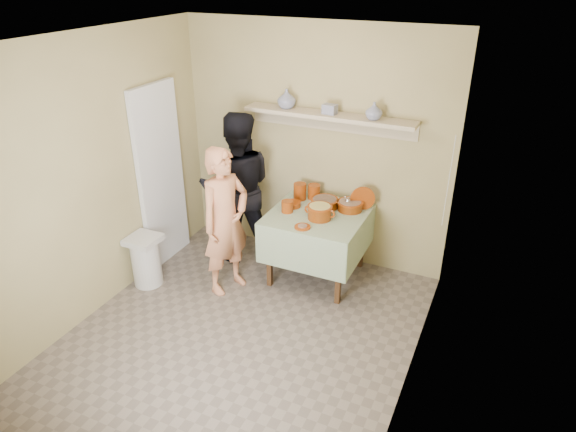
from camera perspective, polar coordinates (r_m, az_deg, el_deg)
The scene contains 22 objects.
ground at distance 4.85m, azimuth -5.45°, elevation -13.43°, with size 3.50×3.50×0.00m, color #6D5F55.
tile_panel at distance 5.75m, azimuth -13.94°, elevation 4.27°, with size 0.06×0.70×2.00m, color silver.
plate_stack_a at distance 5.58m, azimuth 1.32°, elevation 2.74°, with size 0.14×0.14×0.18m, color #7B2600.
plate_stack_b at distance 5.61m, azimuth 2.90°, elevation 2.71°, with size 0.13×0.13×0.16m, color #7B2600.
bowl_stack at distance 5.31m, azimuth -0.08°, elevation 1.07°, with size 0.12×0.12×0.12m, color #7B2600.
empty_bowl at distance 5.44m, azimuth 0.51°, elevation 1.33°, with size 0.17×0.17×0.05m, color #7B2600.
propped_lid at distance 5.40m, azimuth 8.29°, elevation 1.93°, with size 0.26×0.26×0.02m, color #7B2600.
vase_right at distance 5.11m, azimuth 9.53°, elevation 11.44°, with size 0.16×0.16×0.17m, color navy.
vase_left at distance 5.45m, azimuth -0.16°, elevation 12.91°, with size 0.19×0.19×0.20m, color navy.
ceramic_box at distance 5.26m, azimuth 4.66°, elevation 11.75°, with size 0.14×0.10×0.10m, color navy.
person_cook at distance 5.14m, azimuth -6.96°, elevation -0.63°, with size 0.56×0.37×1.55m, color tan.
person_helper at distance 5.68m, azimuth -5.64°, elevation 3.09°, with size 0.83×0.65×1.71m, color black.
room_shell at distance 4.01m, azimuth -6.44°, elevation 4.45°, with size 3.04×3.54×2.62m.
serving_table at distance 5.37m, azimuth 3.33°, elevation -0.82°, with size 0.97×0.97×0.76m.
cazuela_meat_a at distance 5.42m, azimuth 4.08°, elevation 1.54°, with size 0.30×0.30×0.10m.
cazuela_meat_b at distance 5.39m, azimuth 6.91°, elevation 1.23°, with size 0.28×0.28×0.10m.
ladle at distance 5.36m, azimuth 6.68°, elevation 1.70°, with size 0.08×0.26×0.19m.
cazuela_rice at distance 5.17m, azimuth 3.54°, elevation 0.56°, with size 0.33×0.25×0.14m.
front_plate at distance 5.02m, azimuth 1.62°, elevation -1.20°, with size 0.16×0.16×0.03m.
wall_shelf at distance 5.33m, azimuth 4.61°, elevation 10.88°, with size 1.80×0.25×0.21m.
trash_bin at distance 5.61m, azimuth -15.50°, elevation -4.75°, with size 0.32×0.32×0.56m.
electrical_cord at distance 5.03m, azimuth 17.42°, elevation 3.64°, with size 0.01×0.05×0.90m.
Camera 1 is at (1.94, -3.17, 3.12)m, focal length 32.00 mm.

